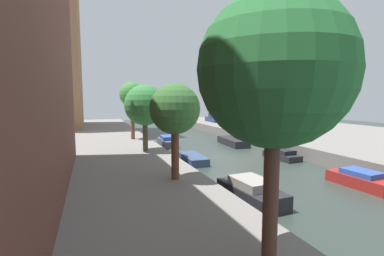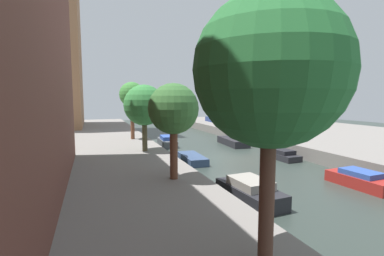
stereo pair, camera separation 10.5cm
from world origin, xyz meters
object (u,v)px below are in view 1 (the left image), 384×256
(moored_boat_left_2, at_px, (193,159))
(moored_boat_right_3, at_px, (233,142))
(apartment_tower_far, at_px, (35,14))
(street_tree_1, at_px, (175,110))
(street_tree_3, at_px, (132,95))
(moored_boat_right_2, at_px, (282,155))
(street_tree_2, at_px, (145,105))
(moored_boat_left_3, at_px, (167,141))
(parked_car, at_px, (215,118))
(street_tree_0, at_px, (275,72))
(low_block_right, at_px, (265,101))
(moored_boat_right_1, at_px, (361,180))
(moored_boat_left_1, at_px, (251,192))

(moored_boat_left_2, distance_m, moored_boat_right_3, 8.62)
(apartment_tower_far, relative_size, street_tree_1, 6.48)
(apartment_tower_far, height_order, street_tree_3, apartment_tower_far)
(moored_boat_right_2, bearing_deg, street_tree_2, 170.69)
(moored_boat_left_3, xyz_separation_m, moored_boat_right_3, (6.27, -1.90, -0.09))
(street_tree_2, xyz_separation_m, street_tree_3, (-0.00, 6.04, 0.75))
(street_tree_1, bearing_deg, parked_car, 61.96)
(apartment_tower_far, xyz_separation_m, moored_boat_left_2, (12.88, -21.28, -14.73))
(street_tree_0, bearing_deg, parked_car, 67.00)
(apartment_tower_far, xyz_separation_m, low_block_right, (34.00, 0.56, -10.77))
(low_block_right, xyz_separation_m, street_tree_3, (-24.50, -15.42, 0.68))
(low_block_right, distance_m, street_tree_2, 32.57)
(apartment_tower_far, distance_m, moored_boat_right_3, 28.76)
(street_tree_1, xyz_separation_m, moored_boat_left_2, (3.38, 6.88, -3.87))
(street_tree_0, distance_m, moored_boat_right_1, 12.23)
(moored_boat_left_3, bearing_deg, low_block_right, 34.01)
(parked_car, height_order, moored_boat_left_2, parked_car)
(street_tree_3, bearing_deg, moored_boat_left_2, -62.22)
(street_tree_2, bearing_deg, moored_boat_right_3, 28.87)
(parked_car, height_order, moored_boat_right_2, parked_car)
(street_tree_3, xyz_separation_m, parked_car, (14.87, 14.62, -3.33))
(street_tree_0, xyz_separation_m, street_tree_2, (-0.00, 14.38, -1.02))
(low_block_right, relative_size, street_tree_0, 1.91)
(apartment_tower_far, height_order, moored_boat_right_3, apartment_tower_far)
(parked_car, bearing_deg, moored_boat_left_1, -111.79)
(street_tree_2, distance_m, moored_boat_left_2, 5.17)
(street_tree_0, distance_m, street_tree_1, 7.19)
(apartment_tower_far, bearing_deg, moored_boat_right_1, -57.02)
(low_block_right, xyz_separation_m, moored_boat_left_1, (-21.35, -30.10, -3.78))
(moored_boat_right_2, bearing_deg, apartment_tower_far, 131.14)
(street_tree_2, distance_m, moored_boat_right_2, 11.05)
(moored_boat_left_1, height_order, moored_boat_right_2, moored_boat_left_1)
(moored_boat_left_2, height_order, moored_boat_right_2, moored_boat_right_2)
(street_tree_0, bearing_deg, moored_boat_left_1, 61.20)
(street_tree_1, height_order, parked_car, street_tree_1)
(street_tree_3, distance_m, moored_boat_right_3, 10.82)
(moored_boat_left_2, bearing_deg, moored_boat_right_3, 42.07)
(moored_boat_left_2, bearing_deg, apartment_tower_far, 121.19)
(street_tree_2, xyz_separation_m, moored_boat_left_2, (3.38, -0.38, -3.89))
(street_tree_3, bearing_deg, parked_car, 44.52)
(low_block_right, distance_m, moored_boat_left_2, 30.64)
(low_block_right, distance_m, moored_boat_left_1, 37.09)
(apartment_tower_far, height_order, moored_boat_right_2, apartment_tower_far)
(low_block_right, distance_m, street_tree_1, 37.75)
(street_tree_0, distance_m, moored_boat_left_2, 15.21)
(street_tree_1, xyz_separation_m, parked_car, (14.87, 27.92, -2.55))
(moored_boat_left_2, bearing_deg, moored_boat_left_3, 89.04)
(low_block_right, relative_size, moored_boat_right_1, 3.30)
(moored_boat_right_2, bearing_deg, low_block_right, 58.32)
(moored_boat_right_2, bearing_deg, moored_boat_right_1, -93.81)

